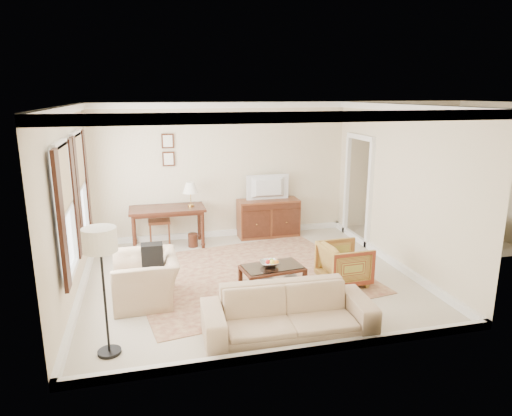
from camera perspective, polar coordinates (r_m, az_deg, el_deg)
name	(u,v)px	position (r m, az deg, el deg)	size (l,w,h in m)	color
room_shell	(248,132)	(7.31, -0.96, 9.43)	(5.51, 5.01, 2.91)	beige
annex_bedroom	(438,223)	(10.64, 21.83, -1.76)	(3.00, 2.70, 2.90)	beige
window_front	(66,210)	(6.66, -22.71, -0.20)	(0.12, 1.56, 1.80)	#CCB284
window_rear	(80,187)	(8.20, -21.16, 2.50)	(0.12, 1.56, 1.80)	#CCB284
doorway	(358,191)	(9.84, 12.58, 2.11)	(0.10, 1.12, 2.25)	white
rug	(248,275)	(8.02, -1.00, -8.33)	(3.79, 3.25, 0.01)	maroon
writing_desk	(167,213)	(9.43, -11.03, -0.59)	(1.51, 0.75, 0.82)	#442013
desk_chair	(159,218)	(9.81, -12.05, -1.21)	(0.45, 0.45, 1.05)	brown
desk_lamp	(191,194)	(9.38, -8.18, 1.71)	(0.32, 0.32, 0.50)	silver
framed_prints	(168,150)	(9.64, -10.93, 7.17)	(0.25, 0.04, 0.68)	#442013
sideboard	(268,218)	(10.03, 1.54, -1.24)	(1.33, 0.51, 0.82)	brown
tv	(269,180)	(9.82, 1.60, 3.56)	(0.89, 0.51, 0.12)	black
coffee_table	(272,272)	(7.34, 2.05, -7.97)	(1.03, 0.68, 0.41)	#442013
fruit_bowl	(269,263)	(7.29, 1.69, -6.84)	(0.42, 0.42, 0.10)	silver
book_a	(259,280)	(7.42, 0.38, -8.95)	(0.28, 0.04, 0.38)	brown
book_b	(288,279)	(7.46, 4.03, -8.88)	(0.28, 0.03, 0.38)	brown
striped_armchair	(344,262)	(7.70, 10.99, -6.61)	(0.73, 0.69, 0.76)	maroon
club_armchair	(145,271)	(7.11, -13.67, -7.70)	(1.09, 0.71, 0.95)	tan
backpack	(152,254)	(7.05, -12.85, -5.67)	(0.32, 0.22, 0.40)	black
sofa	(288,305)	(6.01, 4.05, -11.99)	(2.20, 0.64, 0.86)	tan
floor_lamp	(100,249)	(5.54, -18.87, -4.92)	(0.39, 0.39, 1.59)	black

